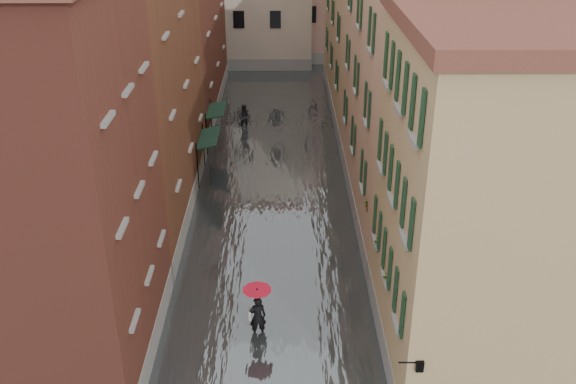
{
  "coord_description": "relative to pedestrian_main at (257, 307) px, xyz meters",
  "views": [
    {
      "loc": [
        0.51,
        -19.88,
        15.46
      ],
      "look_at": [
        0.76,
        4.89,
        3.0
      ],
      "focal_mm": 40.0,
      "sensor_mm": 36.0,
      "label": 1
    }
  ],
  "objects": [
    {
      "name": "window_planters",
      "position": [
        4.53,
        1.46,
        2.21
      ],
      "size": [
        0.59,
        6.22,
        0.84
      ],
      "color": "#985632",
      "rests_on": "ground"
    },
    {
      "name": "building_right_far",
      "position": [
        7.41,
        25.0,
        4.45
      ],
      "size": [
        6.0,
        16.0,
        11.5
      ],
      "primitive_type": "cube",
      "color": "#A48654",
      "rests_on": "ground"
    },
    {
      "name": "floodwater",
      "position": [
        0.41,
        14.0,
        -1.2
      ],
      "size": [
        10.0,
        60.0,
        0.2
      ],
      "primitive_type": "cube",
      "color": "#464B4E",
      "rests_on": "ground"
    },
    {
      "name": "building_right_mid",
      "position": [
        7.41,
        10.0,
        5.2
      ],
      "size": [
        6.0,
        14.0,
        13.0
      ],
      "primitive_type": "cube",
      "color": "tan",
      "rests_on": "ground"
    },
    {
      "name": "wall_lantern",
      "position": [
        4.75,
        -5.0,
        1.71
      ],
      "size": [
        0.71,
        0.22,
        0.35
      ],
      "color": "black",
      "rests_on": "ground"
    },
    {
      "name": "building_left_far",
      "position": [
        -6.59,
        25.0,
        5.7
      ],
      "size": [
        6.0,
        16.0,
        14.0
      ],
      "primitive_type": "cube",
      "color": "brown",
      "rests_on": "ground"
    },
    {
      "name": "awning_near",
      "position": [
        -3.07,
        13.39,
        1.17
      ],
      "size": [
        1.09,
        2.99,
        2.8
      ],
      "color": "#163123",
      "rests_on": "ground"
    },
    {
      "name": "ground",
      "position": [
        0.41,
        1.0,
        -1.3
      ],
      "size": [
        120.0,
        120.0,
        0.0
      ],
      "primitive_type": "plane",
      "color": "#58575A",
      "rests_on": "ground"
    },
    {
      "name": "building_left_near",
      "position": [
        -6.59,
        -1.0,
        5.2
      ],
      "size": [
        6.0,
        8.0,
        13.0
      ],
      "primitive_type": "cube",
      "color": "brown",
      "rests_on": "ground"
    },
    {
      "name": "pedestrian_main",
      "position": [
        0.0,
        0.0,
        0.0
      ],
      "size": [
        1.07,
        1.07,
        2.06
      ],
      "color": "black",
      "rests_on": "ground"
    },
    {
      "name": "building_right_near",
      "position": [
        7.41,
        -1.0,
        4.45
      ],
      "size": [
        6.0,
        8.0,
        11.5
      ],
      "primitive_type": "cube",
      "color": "#A48654",
      "rests_on": "ground"
    },
    {
      "name": "awning_far",
      "position": [
        -3.07,
        17.87,
        1.16
      ],
      "size": [
        1.09,
        2.87,
        2.8
      ],
      "color": "#163123",
      "rests_on": "ground"
    },
    {
      "name": "pedestrian_far",
      "position": [
        -1.53,
        21.19,
        -0.43
      ],
      "size": [
        0.88,
        0.7,
        1.73
      ],
      "primitive_type": "imported",
      "rotation": [
        0.0,
        0.0,
        -0.06
      ],
      "color": "black",
      "rests_on": "ground"
    },
    {
      "name": "building_left_mid",
      "position": [
        -6.59,
        10.0,
        4.95
      ],
      "size": [
        6.0,
        14.0,
        12.5
      ],
      "primitive_type": "cube",
      "color": "brown",
      "rests_on": "ground"
    }
  ]
}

